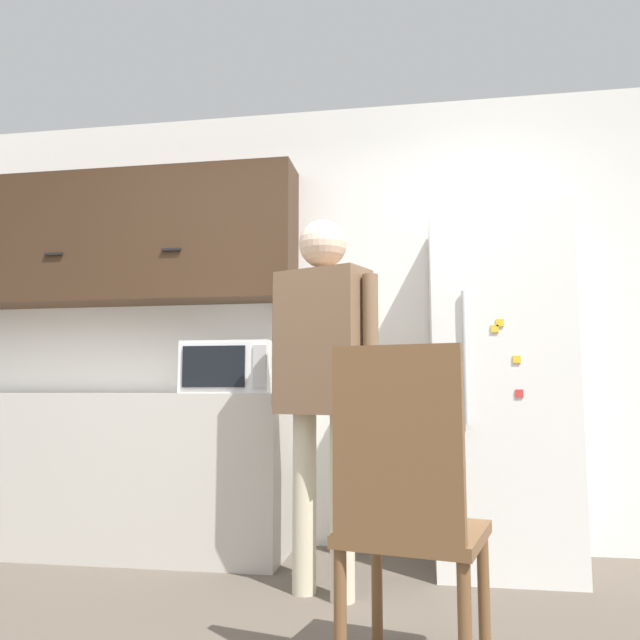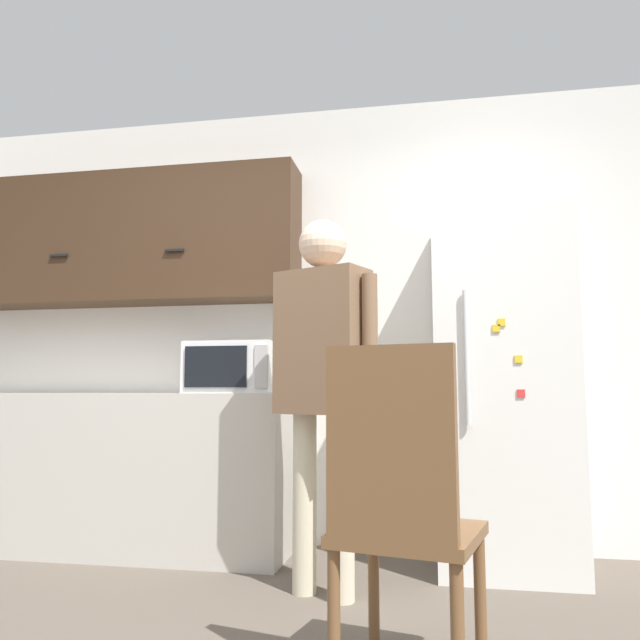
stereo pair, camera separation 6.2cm
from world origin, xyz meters
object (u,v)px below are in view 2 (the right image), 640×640
at_px(person, 323,361).
at_px(microwave, 235,368).
at_px(chair, 401,502).
at_px(refrigerator, 501,388).

bearing_deg(person, microwave, 161.12).
xyz_separation_m(microwave, person, (0.60, -0.53, 0.01)).
relative_size(person, chair, 1.63).
xyz_separation_m(microwave, chair, (1.00, -1.36, -0.48)).
bearing_deg(microwave, chair, -53.74).
height_order(person, refrigerator, refrigerator).
bearing_deg(chair, person, -51.23).
relative_size(refrigerator, chair, 1.77).
relative_size(microwave, refrigerator, 0.27).
relative_size(person, refrigerator, 0.93).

